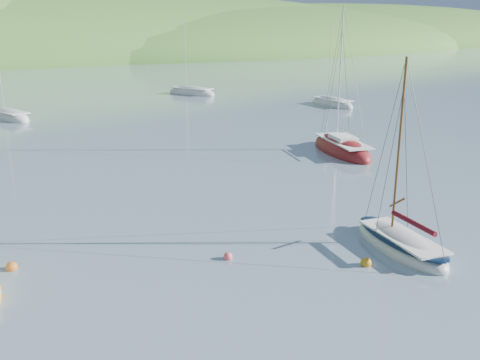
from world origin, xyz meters
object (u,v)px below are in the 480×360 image
distant_sloop_b (192,93)px  distant_sloop_d (332,104)px  sloop_red (342,150)px  daysailer_white (401,244)px  distant_sloop_a (9,117)px

distant_sloop_b → distant_sloop_d: size_ratio=1.08×
sloop_red → distant_sloop_d: (16.71, 20.10, -0.05)m
daysailer_white → distant_sloop_d: (27.75, 36.29, -0.03)m
distant_sloop_a → distant_sloop_d: bearing=-33.8°
daysailer_white → distant_sloop_d: 45.69m
daysailer_white → distant_sloop_a: size_ratio=0.87×
sloop_red → distant_sloop_d: 26.13m
sloop_red → daysailer_white: bearing=-107.7°
daysailer_white → sloop_red: bearing=67.4°
distant_sloop_a → distant_sloop_b: 28.15m
daysailer_white → sloop_red: sloop_red is taller
daysailer_white → sloop_red: size_ratio=0.75×
daysailer_white → distant_sloop_a: (-9.47, 47.83, -0.03)m
distant_sloop_b → daysailer_white: bearing=-132.0°
sloop_red → distant_sloop_d: sloop_red is taller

